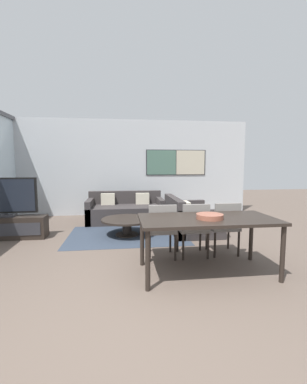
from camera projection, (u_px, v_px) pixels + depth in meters
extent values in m
plane|color=brown|center=(145.00, 319.00, 2.46)|extent=(24.00, 24.00, 0.00)
cube|color=silver|center=(128.00, 167.00, 7.62)|extent=(7.29, 0.06, 2.80)
cube|color=#2D2D33|center=(176.00, 162.00, 7.75)|extent=(1.83, 0.01, 0.76)
cube|color=#4C7060|center=(161.00, 162.00, 7.69)|extent=(0.87, 0.02, 0.72)
cube|color=beige|center=(190.00, 162.00, 7.80)|extent=(0.87, 0.02, 0.72)
cube|color=#333D4C|center=(127.00, 235.00, 5.41)|extent=(2.43, 1.75, 0.01)
cube|color=black|center=(7.00, 228.00, 5.15)|extent=(1.53, 0.38, 0.45)
cube|color=#2D2D33|center=(2.00, 230.00, 4.96)|extent=(1.41, 0.01, 0.25)
cube|color=#2D2D33|center=(6.00, 215.00, 5.12)|extent=(0.36, 0.20, 0.05)
cube|color=#2D2D33|center=(6.00, 212.00, 5.12)|extent=(0.06, 0.03, 0.08)
cube|color=black|center=(5.00, 195.00, 5.08)|extent=(1.23, 0.04, 0.71)
cube|color=black|center=(4.00, 196.00, 5.06)|extent=(1.15, 0.01, 0.64)
cube|color=#383333|center=(126.00, 214.00, 6.68)|extent=(1.96, 0.99, 0.42)
cube|color=#383333|center=(125.00, 205.00, 7.07)|extent=(1.96, 0.16, 0.77)
cube|color=#383333|center=(90.00, 211.00, 6.56)|extent=(0.14, 0.99, 0.60)
cube|color=#383333|center=(160.00, 210.00, 6.79)|extent=(0.14, 0.99, 0.60)
cube|color=beige|center=(108.00, 199.00, 6.82)|extent=(0.36, 0.12, 0.30)
cube|color=beige|center=(142.00, 199.00, 6.93)|extent=(0.36, 0.12, 0.30)
cube|color=#383333|center=(192.00, 222.00, 5.74)|extent=(0.99, 1.51, 0.42)
cube|color=#383333|center=(174.00, 215.00, 5.67)|extent=(0.16, 1.51, 0.77)
cube|color=#383333|center=(202.00, 225.00, 5.05)|extent=(0.99, 0.14, 0.60)
cube|color=#383333|center=(184.00, 212.00, 6.40)|extent=(0.99, 0.14, 0.60)
cube|color=beige|center=(186.00, 209.00, 5.34)|extent=(0.12, 0.36, 0.30)
cylinder|color=black|center=(127.00, 235.00, 5.41)|extent=(0.48, 0.48, 0.03)
cylinder|color=black|center=(127.00, 228.00, 5.39)|extent=(0.19, 0.19, 0.32)
cylinder|color=black|center=(127.00, 220.00, 5.38)|extent=(1.07, 1.07, 0.04)
cube|color=black|center=(207.00, 219.00, 3.45)|extent=(1.82, 0.90, 0.04)
cylinder|color=black|center=(148.00, 261.00, 2.99)|extent=(0.06, 0.06, 0.73)
cylinder|color=black|center=(283.00, 254.00, 3.21)|extent=(0.06, 0.06, 0.73)
cylinder|color=black|center=(142.00, 241.00, 3.77)|extent=(0.06, 0.06, 0.73)
cylinder|color=black|center=(251.00, 237.00, 3.98)|extent=(0.06, 0.06, 0.73)
cube|color=gray|center=(161.00, 230.00, 4.11)|extent=(0.46, 0.46, 0.06)
cube|color=gray|center=(163.00, 218.00, 3.88)|extent=(0.42, 0.05, 0.40)
cylinder|color=black|center=(150.00, 249.00, 3.91)|extent=(0.04, 0.04, 0.42)
cylinder|color=black|center=(175.00, 247.00, 3.96)|extent=(0.04, 0.04, 0.42)
cylinder|color=black|center=(147.00, 241.00, 4.31)|extent=(0.04, 0.04, 0.42)
cylinder|color=black|center=(170.00, 240.00, 4.36)|extent=(0.04, 0.04, 0.42)
cube|color=gray|center=(192.00, 228.00, 4.18)|extent=(0.46, 0.46, 0.06)
cube|color=gray|center=(196.00, 217.00, 3.95)|extent=(0.42, 0.05, 0.40)
cylinder|color=black|center=(183.00, 247.00, 3.98)|extent=(0.04, 0.04, 0.42)
cylinder|color=black|center=(208.00, 246.00, 4.03)|extent=(0.04, 0.04, 0.42)
cylinder|color=black|center=(178.00, 240.00, 4.38)|extent=(0.04, 0.04, 0.42)
cylinder|color=black|center=(200.00, 239.00, 4.43)|extent=(0.04, 0.04, 0.42)
cube|color=gray|center=(222.00, 227.00, 4.28)|extent=(0.46, 0.46, 0.06)
cube|color=gray|center=(228.00, 216.00, 4.06)|extent=(0.42, 0.05, 0.40)
cylinder|color=black|center=(215.00, 245.00, 4.09)|extent=(0.04, 0.04, 0.42)
cylinder|color=black|center=(239.00, 244.00, 4.14)|extent=(0.04, 0.04, 0.42)
cylinder|color=black|center=(207.00, 238.00, 4.48)|extent=(0.04, 0.04, 0.42)
cylinder|color=black|center=(228.00, 237.00, 4.53)|extent=(0.04, 0.04, 0.42)
cylinder|color=#995642|center=(210.00, 216.00, 3.38)|extent=(0.36, 0.36, 0.06)
torus|color=#995642|center=(210.00, 215.00, 3.38)|extent=(0.35, 0.35, 0.02)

